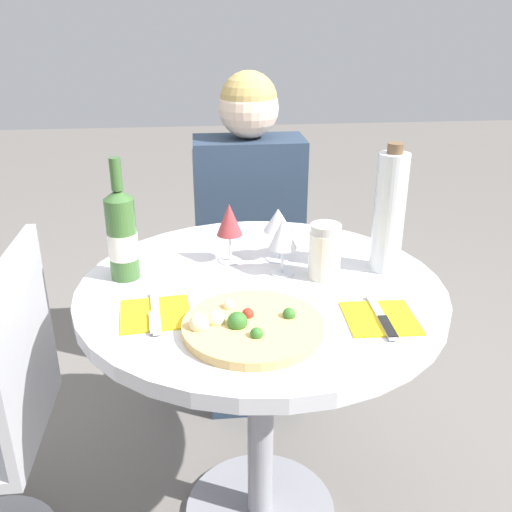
{
  "coord_description": "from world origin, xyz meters",
  "views": [
    {
      "loc": [
        -0.14,
        -1.23,
        1.37
      ],
      "look_at": [
        -0.02,
        -0.06,
        0.86
      ],
      "focal_mm": 40.0,
      "sensor_mm": 36.0,
      "label": 1
    }
  ],
  "objects_px": {
    "seated_diner": "(251,254)",
    "tall_carafe": "(389,212)",
    "chair_behind_diner": "(248,267)",
    "wine_bottle": "(122,235)",
    "dining_table": "(261,335)",
    "pizza_large": "(250,326)"
  },
  "relations": [
    {
      "from": "tall_carafe",
      "to": "chair_behind_diner",
      "type": "bearing_deg",
      "value": 110.15
    },
    {
      "from": "pizza_large",
      "to": "tall_carafe",
      "type": "relative_size",
      "value": 0.91
    },
    {
      "from": "pizza_large",
      "to": "chair_behind_diner",
      "type": "bearing_deg",
      "value": 85.21
    },
    {
      "from": "dining_table",
      "to": "wine_bottle",
      "type": "xyz_separation_m",
      "value": [
        -0.33,
        0.07,
        0.26
      ]
    },
    {
      "from": "seated_diner",
      "to": "wine_bottle",
      "type": "relative_size",
      "value": 3.91
    },
    {
      "from": "chair_behind_diner",
      "to": "tall_carafe",
      "type": "bearing_deg",
      "value": 110.15
    },
    {
      "from": "seated_diner",
      "to": "pizza_large",
      "type": "distance_m",
      "value": 0.93
    },
    {
      "from": "chair_behind_diner",
      "to": "pizza_large",
      "type": "bearing_deg",
      "value": 85.21
    },
    {
      "from": "seated_diner",
      "to": "tall_carafe",
      "type": "xyz_separation_m",
      "value": [
        0.28,
        -0.63,
        0.37
      ]
    },
    {
      "from": "wine_bottle",
      "to": "tall_carafe",
      "type": "bearing_deg",
      "value": -1.63
    },
    {
      "from": "chair_behind_diner",
      "to": "wine_bottle",
      "type": "height_order",
      "value": "wine_bottle"
    },
    {
      "from": "tall_carafe",
      "to": "seated_diner",
      "type": "bearing_deg",
      "value": 114.14
    },
    {
      "from": "pizza_large",
      "to": "wine_bottle",
      "type": "height_order",
      "value": "wine_bottle"
    },
    {
      "from": "seated_diner",
      "to": "pizza_large",
      "type": "height_order",
      "value": "seated_diner"
    },
    {
      "from": "seated_diner",
      "to": "wine_bottle",
      "type": "height_order",
      "value": "seated_diner"
    },
    {
      "from": "dining_table",
      "to": "seated_diner",
      "type": "distance_m",
      "value": 0.69
    },
    {
      "from": "dining_table",
      "to": "tall_carafe",
      "type": "xyz_separation_m",
      "value": [
        0.32,
        0.05,
        0.3
      ]
    },
    {
      "from": "dining_table",
      "to": "tall_carafe",
      "type": "relative_size",
      "value": 2.73
    },
    {
      "from": "pizza_large",
      "to": "wine_bottle",
      "type": "relative_size",
      "value": 0.98
    },
    {
      "from": "pizza_large",
      "to": "tall_carafe",
      "type": "bearing_deg",
      "value": 36.16
    },
    {
      "from": "chair_behind_diner",
      "to": "wine_bottle",
      "type": "relative_size",
      "value": 2.91
    },
    {
      "from": "chair_behind_diner",
      "to": "seated_diner",
      "type": "xyz_separation_m",
      "value": [
        -0.0,
        -0.14,
        0.12
      ]
    }
  ]
}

